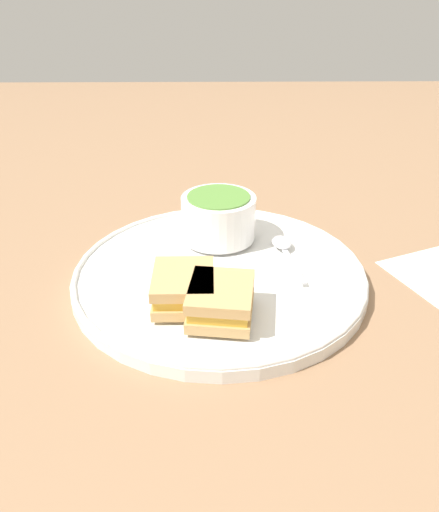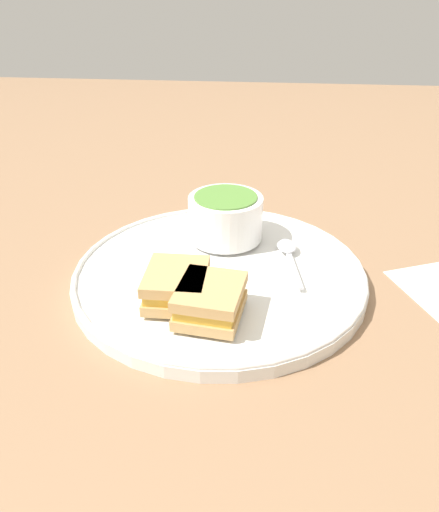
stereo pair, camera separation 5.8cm
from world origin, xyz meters
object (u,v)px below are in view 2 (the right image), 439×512
object	(u,v)px
spoon	(288,249)
sandwich_half_near	(176,285)
sandwich_half_far	(207,300)
soup_bowl	(227,217)

from	to	relation	value
spoon	sandwich_half_near	world-z (taller)	sandwich_half_near
sandwich_half_far	spoon	bearing A→B (deg)	-31.42
sandwich_half_near	sandwich_half_far	world-z (taller)	same
soup_bowl	spoon	distance (m)	0.09
sandwich_half_near	soup_bowl	bearing A→B (deg)	-15.70
soup_bowl	spoon	xyz separation A→B (m)	(-0.03, -0.08, -0.03)
sandwich_half_far	sandwich_half_near	bearing A→B (deg)	55.76
spoon	sandwich_half_near	size ratio (longest dim) A/B	1.49
soup_bowl	spoon	world-z (taller)	soup_bowl
soup_bowl	sandwich_half_far	size ratio (longest dim) A/B	1.17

